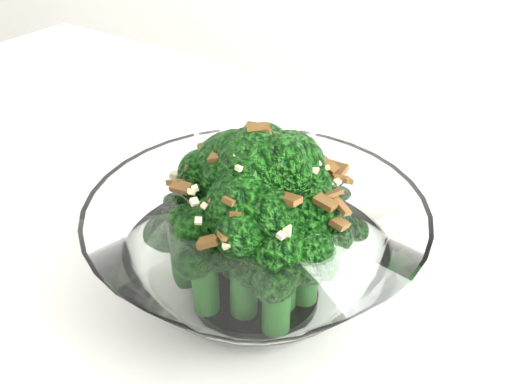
% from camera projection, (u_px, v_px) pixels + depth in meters
% --- Properties ---
extents(table, '(1.37, 1.09, 0.75)m').
position_uv_depth(table, '(165.00, 303.00, 0.54)').
color(table, white).
rests_on(table, ground).
extents(broccoli_dish, '(0.24, 0.24, 0.15)m').
position_uv_depth(broccoli_dish, '(257.00, 240.00, 0.41)').
color(broccoli_dish, white).
rests_on(broccoli_dish, table).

